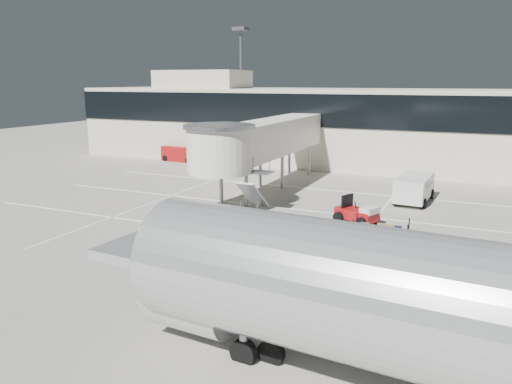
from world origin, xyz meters
TOP-DOWN VIEW (x-y plane):
  - ground at (0.00, 0.00)m, footprint 140.00×140.00m
  - lane_markings at (-0.67, 9.33)m, footprint 40.00×30.00m
  - terminal at (-0.35, 29.94)m, footprint 64.00×12.11m
  - jet_bridge at (-3.97, 12.26)m, footprint 5.70×20.40m
  - baggage_tug at (5.15, 7.23)m, footprint 2.95×2.52m
  - suitcase_cart at (7.37, 3.80)m, footprint 3.74×1.71m
  - box_cart_near at (-2.93, -1.72)m, footprint 4.10×2.57m
  - box_cart_far at (-3.22, -1.11)m, footprint 3.70×2.36m
  - ground_worker at (-1.96, -1.82)m, footprint 0.73×0.51m
  - minivan at (7.66, 14.89)m, footprint 2.53×5.28m
  - belt_loader at (-18.69, 24.00)m, footprint 4.60×2.05m
  - aircraft at (11.21, -10.08)m, footprint 20.39×5.15m

SIDE VIEW (x-z plane):
  - ground at x=0.00m, z-range 0.00..0.00m
  - lane_markings at x=-0.67m, z-range 0.00..0.02m
  - suitcase_cart at x=7.37m, z-range -0.22..1.23m
  - box_cart_far at x=-3.22m, z-range -0.16..1.27m
  - box_cart_near at x=-2.93m, z-range -0.20..1.38m
  - baggage_tug at x=5.15m, z-range -0.24..1.51m
  - belt_loader at x=-18.69m, z-range -0.26..1.92m
  - ground_worker at x=-1.96m, z-range 0.00..1.93m
  - minivan at x=7.66m, z-range 0.20..2.15m
  - aircraft at x=11.21m, z-range 0.34..5.46m
  - terminal at x=-0.35m, z-range -3.49..11.71m
  - jet_bridge at x=-3.97m, z-range 1.27..7.30m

